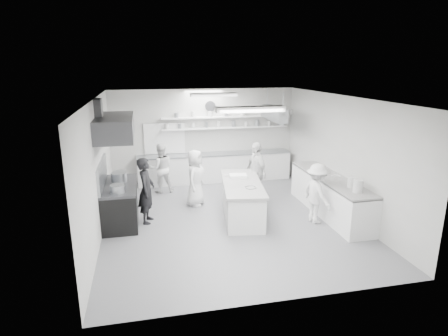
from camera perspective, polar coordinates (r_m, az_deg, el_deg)
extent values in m
cube|color=slate|center=(9.49, 0.61, -7.78)|extent=(6.00, 7.00, 0.02)
cube|color=silver|center=(8.76, 0.66, 10.70)|extent=(6.00, 7.00, 0.02)
cube|color=beige|center=(12.36, -3.02, 5.01)|extent=(6.00, 0.04, 3.00)
cube|color=beige|center=(5.82, 8.45, -7.30)|extent=(6.00, 0.04, 3.00)
cube|color=beige|center=(8.85, -18.66, 0.00)|extent=(0.04, 7.00, 3.00)
cube|color=beige|center=(10.09, 17.48, 1.93)|extent=(0.04, 7.00, 3.00)
cube|color=black|center=(9.51, -15.48, -5.35)|extent=(0.80, 1.80, 0.90)
cube|color=#3B3B3F|center=(9.03, -16.34, 6.01)|extent=(0.85, 2.00, 0.50)
cube|color=white|center=(12.36, -1.35, 0.07)|extent=(5.00, 0.60, 0.92)
cube|color=white|center=(12.33, 0.29, 6.18)|extent=(4.20, 0.26, 0.04)
cube|color=white|center=(12.28, 0.29, 7.79)|extent=(4.20, 0.26, 0.04)
cube|color=black|center=(12.21, -9.05, 4.47)|extent=(1.30, 0.04, 1.00)
cylinder|color=white|center=(12.22, -2.12, 9.40)|extent=(0.32, 0.05, 0.32)
cube|color=white|center=(10.04, 15.82, -4.13)|extent=(0.74, 3.30, 0.94)
cube|color=#989DA3|center=(11.69, 7.65, 8.26)|extent=(0.30, 1.60, 0.40)
cube|color=white|center=(7.03, 4.00, 8.93)|extent=(1.30, 0.25, 0.10)
cube|color=white|center=(10.52, -1.59, 11.11)|extent=(1.30, 0.25, 0.10)
cube|color=white|center=(9.52, 2.74, -4.90)|extent=(1.21, 2.42, 0.85)
cylinder|color=#989DA3|center=(9.51, -15.68, -1.51)|extent=(0.38, 0.38, 0.29)
imported|color=black|center=(9.23, -11.75, -3.37)|extent=(0.50, 0.66, 1.62)
imported|color=silver|center=(11.34, -9.60, -0.04)|extent=(0.78, 0.63, 1.50)
imported|color=silver|center=(10.19, -4.40, -1.50)|extent=(0.79, 0.90, 1.54)
imported|color=silver|center=(10.49, 4.91, -0.61)|extent=(0.60, 1.05, 1.69)
imported|color=silver|center=(9.31, 13.98, -3.79)|extent=(0.69, 1.03, 1.48)
imported|color=#989DA3|center=(8.96, 4.11, -3.12)|extent=(0.32, 0.32, 0.06)
imported|color=white|center=(9.90, 0.50, -1.28)|extent=(0.22, 0.22, 0.06)
imported|color=white|center=(10.00, 16.67, -1.29)|extent=(0.29, 0.29, 0.05)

